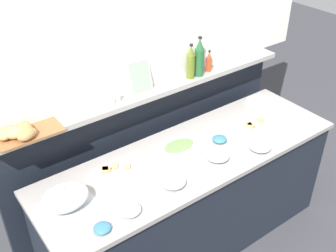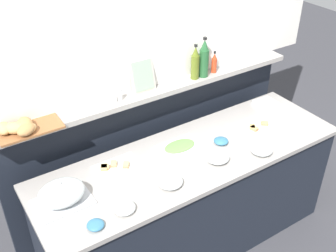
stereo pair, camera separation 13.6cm
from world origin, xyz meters
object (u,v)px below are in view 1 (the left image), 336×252
cold_cuts_platter (179,146)px  wine_bottle_green (199,58)px  sandwich_platter_rear (116,168)px  condiment_bowl_red (219,139)px  sandwich_platter_side (250,123)px  glass_bowl_medium (173,181)px  pepper_shaker (118,96)px  salt_shaker (112,98)px  framed_picture (140,76)px  napkin_stack (261,101)px  condiment_bowl_teal (102,228)px  glass_bowl_extra (217,155)px  olive_oil_bottle (191,63)px  glass_bowl_small (260,146)px  serving_cloche (65,198)px  glass_bowl_large (130,210)px  bread_basket (21,132)px  hot_sauce_bottle (209,62)px

cold_cuts_platter → wine_bottle_green: 0.71m
sandwich_platter_rear → wine_bottle_green: size_ratio=0.98×
sandwich_platter_rear → condiment_bowl_red: bearing=-12.2°
sandwich_platter_side → cold_cuts_platter: size_ratio=1.07×
glass_bowl_medium → pepper_shaker: 0.72m
wine_bottle_green → salt_shaker: size_ratio=3.63×
condiment_bowl_red → salt_shaker: salt_shaker is taller
framed_picture → napkin_stack: bearing=-15.2°
condiment_bowl_teal → glass_bowl_extra: bearing=6.4°
condiment_bowl_red → olive_oil_bottle: 0.62m
glass_bowl_medium → olive_oil_bottle: 0.99m
glass_bowl_small → wine_bottle_green: size_ratio=0.51×
olive_oil_bottle → sandwich_platter_side: bearing=-57.2°
pepper_shaker → framed_picture: size_ratio=0.36×
serving_cloche → napkin_stack: bearing=5.7°
serving_cloche → framed_picture: bearing=29.0°
glass_bowl_large → olive_oil_bottle: olive_oil_bottle is taller
olive_oil_bottle → bread_basket: bearing=-179.1°
salt_shaker → glass_bowl_small: bearing=-42.3°
hot_sauce_bottle → salt_shaker: hot_sauce_bottle is taller
condiment_bowl_red → bread_basket: bearing=161.4°
glass_bowl_extra → condiment_bowl_red: size_ratio=1.60×
serving_cloche → glass_bowl_large: (0.28, -0.26, -0.05)m
pepper_shaker → condiment_bowl_teal: bearing=-127.4°
cold_cuts_platter → condiment_bowl_teal: condiment_bowl_teal is taller
glass_bowl_small → hot_sauce_bottle: hot_sauce_bottle is taller
pepper_shaker → wine_bottle_green: bearing=-1.0°
serving_cloche → wine_bottle_green: (1.35, 0.41, 0.39)m
glass_bowl_small → condiment_bowl_teal: 1.27m
cold_cuts_platter → napkin_stack: napkin_stack is taller
napkin_stack → salt_shaker: 1.35m
glass_bowl_small → napkin_stack: bearing=42.6°
glass_bowl_large → serving_cloche: bearing=137.0°
condiment_bowl_teal → salt_shaker: 0.93m
hot_sauce_bottle → serving_cloche: bearing=-163.9°
glass_bowl_extra → napkin_stack: (0.82, 0.36, -0.02)m
glass_bowl_medium → glass_bowl_extra: glass_bowl_extra is taller
cold_cuts_platter → pepper_shaker: pepper_shaker is taller
wine_bottle_green → bread_basket: 1.42m
napkin_stack → hot_sauce_bottle: bearing=149.5°
cold_cuts_platter → serving_cloche: size_ratio=0.94×
glass_bowl_large → glass_bowl_extra: glass_bowl_extra is taller
glass_bowl_medium → hot_sauce_bottle: 1.11m
hot_sauce_bottle → pepper_shaker: bearing=179.8°
condiment_bowl_teal → wine_bottle_green: (1.26, 0.70, 0.44)m
salt_shaker → framed_picture: size_ratio=0.36×
serving_cloche → glass_bowl_small: (1.36, -0.28, -0.04)m
bread_basket → glass_bowl_large: bearing=-62.2°
glass_bowl_small → cold_cuts_platter: bearing=141.3°
cold_cuts_platter → pepper_shaker: (-0.28, 0.34, 0.35)m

